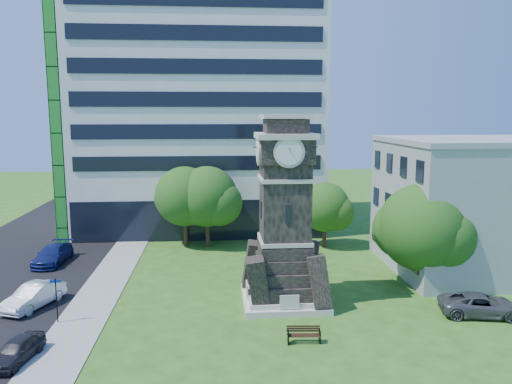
{
  "coord_description": "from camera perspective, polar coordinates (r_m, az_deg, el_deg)",
  "views": [
    {
      "loc": [
        -1.36,
        -29.17,
        12.28
      ],
      "look_at": [
        1.66,
        8.39,
        6.34
      ],
      "focal_mm": 35.0,
      "sensor_mm": 36.0,
      "label": 1
    }
  ],
  "objects": [
    {
      "name": "car_street_north",
      "position": [
        44.8,
        -22.19,
        -6.64
      ],
      "size": [
        2.45,
        5.3,
        1.5
      ],
      "primitive_type": "imported",
      "rotation": [
        0.0,
        0.0,
        -0.07
      ],
      "color": "navy",
      "rests_on": "ground"
    },
    {
      "name": "sidewalk",
      "position": [
        37.2,
        -17.27,
        -10.69
      ],
      "size": [
        3.0,
        70.0,
        0.06
      ],
      "primitive_type": "cube",
      "color": "gray",
      "rests_on": "ground"
    },
    {
      "name": "clock_tower",
      "position": [
        32.24,
        3.29,
        -3.6
      ],
      "size": [
        5.4,
        5.4,
        12.22
      ],
      "color": "beige",
      "rests_on": "ground"
    },
    {
      "name": "tree_nw",
      "position": [
        46.58,
        -8.03,
        -0.72
      ],
      "size": [
        6.09,
        5.54,
        7.49
      ],
      "rotation": [
        0.0,
        0.0,
        -0.03
      ],
      "color": "#332114",
      "rests_on": "ground"
    },
    {
      "name": "tree_nc",
      "position": [
        46.02,
        -5.5,
        -0.74
      ],
      "size": [
        6.14,
        5.59,
        7.55
      ],
      "rotation": [
        0.0,
        0.0,
        0.27
      ],
      "color": "#332114",
      "rests_on": "ground"
    },
    {
      "name": "office_tall",
      "position": [
        55.08,
        -6.63,
        10.92
      ],
      "size": [
        26.2,
        15.11,
        28.6
      ],
      "color": "white",
      "rests_on": "ground"
    },
    {
      "name": "tree_east",
      "position": [
        37.17,
        18.54,
        -4.11
      ],
      "size": [
        6.8,
        6.18,
        7.45
      ],
      "rotation": [
        0.0,
        0.0,
        -0.4
      ],
      "color": "#332114",
      "rests_on": "ground"
    },
    {
      "name": "park_bench",
      "position": [
        28.13,
        5.48,
        -15.85
      ],
      "size": [
        1.82,
        0.49,
        0.94
      ],
      "rotation": [
        0.0,
        0.0,
        -0.07
      ],
      "color": "black",
      "rests_on": "ground"
    },
    {
      "name": "office_low",
      "position": [
        43.44,
        24.9,
        -1.26
      ],
      "size": [
        15.2,
        12.2,
        10.4
      ],
      "color": "#989C9E",
      "rests_on": "ground"
    },
    {
      "name": "tree_ne",
      "position": [
        46.38,
        7.96,
        -1.89
      ],
      "size": [
        5.03,
        4.57,
        6.06
      ],
      "rotation": [
        0.0,
        0.0,
        -0.32
      ],
      "color": "#332114",
      "rests_on": "ground"
    },
    {
      "name": "street_sign",
      "position": [
        32.13,
        -21.86,
        -10.9
      ],
      "size": [
        0.66,
        0.07,
        2.75
      ],
      "rotation": [
        0.0,
        0.0,
        0.01
      ],
      "color": "black",
      "rests_on": "ground"
    },
    {
      "name": "ground",
      "position": [
        31.68,
        -1.83,
        -13.86
      ],
      "size": [
        160.0,
        160.0,
        0.0
      ],
      "primitive_type": "plane",
      "color": "#275919",
      "rests_on": "ground"
    },
    {
      "name": "car_street_mid",
      "position": [
        35.53,
        -24.06,
        -10.8
      ],
      "size": [
        3.14,
        4.76,
        1.48
      ],
      "primitive_type": "imported",
      "rotation": [
        0.0,
        0.0,
        -0.38
      ],
      "color": "silver",
      "rests_on": "ground"
    },
    {
      "name": "car_east_lot",
      "position": [
        34.22,
        24.32,
        -11.68
      ],
      "size": [
        5.25,
        3.11,
        1.37
      ],
      "primitive_type": "imported",
      "rotation": [
        0.0,
        0.0,
        1.39
      ],
      "color": "#4A4B4F",
      "rests_on": "ground"
    },
    {
      "name": "car_street_south",
      "position": [
        28.71,
        -25.66,
        -15.96
      ],
      "size": [
        2.12,
        3.77,
        1.21
      ],
      "primitive_type": "imported",
      "rotation": [
        0.0,
        0.0,
        -0.2
      ],
      "color": "black",
      "rests_on": "ground"
    }
  ]
}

